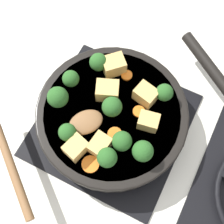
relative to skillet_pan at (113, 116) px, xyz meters
The scene contains 23 objects.
ground_plane 0.06m from the skillet_pan, 34.85° to the right, with size 2.40×2.40×0.00m, color silver.
front_burner_grate 0.04m from the skillet_pan, 34.85° to the right, with size 0.31×0.31×0.03m.
skillet_pan is the anchor object (origin of this frame).
wooden_spoon 0.15m from the skillet_pan, 37.84° to the right, with size 0.25×0.24×0.02m.
tofu_cube_center_large 0.08m from the skillet_pan, 140.78° to the left, with size 0.04×0.03×0.03m, color tan.
tofu_cube_near_handle 0.08m from the skillet_pan, 94.82° to the left, with size 0.04×0.03×0.03m, color tan.
tofu_cube_east_chunk 0.09m from the skillet_pan, ahead, with size 0.04×0.03×0.03m, color tan.
tofu_cube_west_chunk 0.10m from the skillet_pan, 154.06° to the right, with size 0.04×0.04×0.04m, color tan.
tofu_cube_back_piece 0.06m from the skillet_pan, 136.22° to the right, with size 0.04×0.04×0.04m, color tan.
tofu_cube_front_piece 0.11m from the skillet_pan, 14.33° to the right, with size 0.04×0.03×0.03m, color tan.
broccoli_floret_near_spoon 0.11m from the skillet_pan, 133.27° to the left, with size 0.03×0.03×0.04m.
broccoli_floret_center_top 0.05m from the skillet_pan, 24.48° to the right, with size 0.04×0.04×0.05m.
broccoli_floret_east_rim 0.09m from the skillet_pan, 39.54° to the left, with size 0.04×0.04×0.04m.
broccoli_floret_west_rim 0.12m from the skillet_pan, 73.09° to the right, with size 0.04×0.04×0.05m.
broccoli_floret_north_edge 0.11m from the skillet_pan, 136.23° to the right, with size 0.04×0.04×0.04m.
broccoli_floret_south_cluster 0.11m from the skillet_pan, 32.09° to the right, with size 0.03×0.03×0.04m.
broccoli_floret_mid_floret 0.11m from the skillet_pan, 98.78° to the right, with size 0.03×0.03×0.04m.
broccoli_floret_small_inner 0.11m from the skillet_pan, 57.87° to the left, with size 0.04×0.04×0.05m.
broccoli_floret_tall_stem 0.11m from the skillet_pan, 20.30° to the left, with size 0.04×0.04×0.04m.
carrot_slice_orange_thin 0.12m from the skillet_pan, ahead, with size 0.03×0.03×0.01m, color orange.
carrot_slice_near_center 0.06m from the skillet_pan, 115.31° to the left, with size 0.02×0.02×0.01m, color orange.
carrot_slice_edge_slice 0.09m from the skillet_pan, behind, with size 0.02×0.02×0.01m, color orange.
carrot_slice_under_broccoli 0.05m from the skillet_pan, 30.25° to the left, with size 0.03×0.03×0.01m, color orange.
Camera 1 is at (0.20, 0.10, 0.65)m, focal length 50.00 mm.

